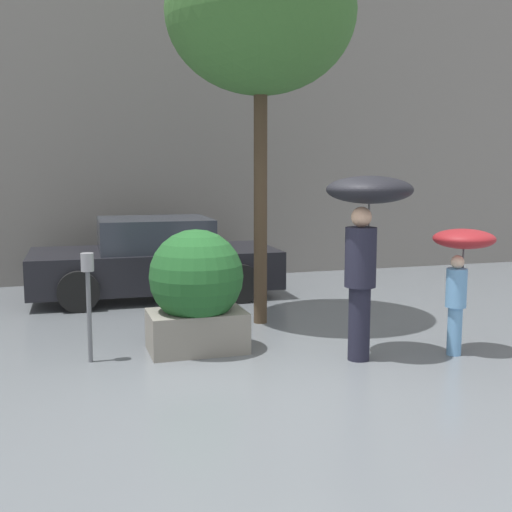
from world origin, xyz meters
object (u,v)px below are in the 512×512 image
person_adult (366,219)px  street_tree (261,13)px  person_child (462,256)px  parked_car_near (155,260)px  planter_box (196,289)px  parking_meter (88,284)px

person_adult → street_tree: size_ratio=0.39×
person_child → parked_car_near: size_ratio=0.35×
parked_car_near → street_tree: size_ratio=0.78×
planter_box → street_tree: bearing=44.5°
planter_box → parking_meter: planter_box is taller
planter_box → person_child: size_ratio=0.99×
planter_box → parking_meter: bearing=-175.6°
parked_car_near → planter_box: bearing=-178.6°
person_adult → street_tree: (-0.61, 1.95, 2.57)m
person_adult → parking_meter: (-2.97, 0.74, -0.70)m
person_child → planter_box: bearing=140.9°
planter_box → street_tree: (1.13, 1.12, 3.40)m
planter_box → person_adult: bearing=-25.5°
street_tree → parking_meter: street_tree is taller
street_tree → planter_box: bearing=-135.5°
planter_box → person_child: bearing=-19.4°
person_adult → street_tree: 3.28m
parking_meter → street_tree: bearing=27.2°
person_child → street_tree: 4.07m
person_child → parked_car_near: bearing=102.9°
parking_meter → planter_box: bearing=4.4°
person_child → parking_meter: (-4.08, 0.92, -0.26)m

